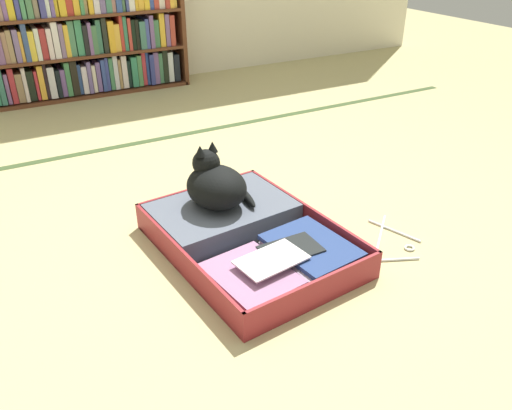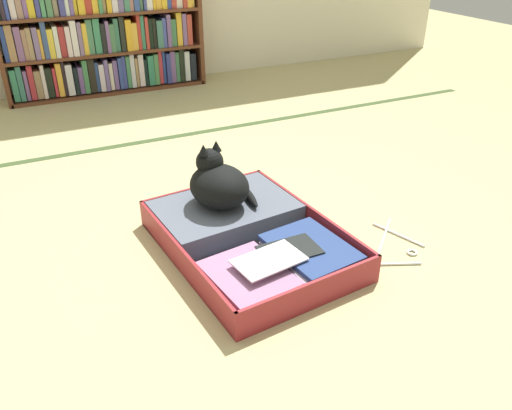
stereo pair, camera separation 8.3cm
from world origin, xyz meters
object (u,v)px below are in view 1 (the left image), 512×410
(open_suitcase, at_px, (244,235))
(clothes_hanger, at_px, (389,244))
(bookshelf, at_px, (84,36))
(black_cat, at_px, (215,185))

(open_suitcase, relative_size, clothes_hanger, 2.62)
(bookshelf, distance_m, open_suitcase, 2.32)
(open_suitcase, bearing_deg, black_cat, 103.15)
(bookshelf, height_order, clothes_hanger, bookshelf)
(bookshelf, bearing_deg, clothes_hanger, -78.22)
(bookshelf, relative_size, black_cat, 4.57)
(open_suitcase, height_order, clothes_hanger, open_suitcase)
(clothes_hanger, bearing_deg, black_cat, 140.41)
(black_cat, bearing_deg, clothes_hanger, -39.59)
(bookshelf, bearing_deg, black_cat, -89.95)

